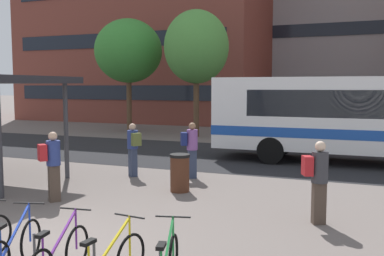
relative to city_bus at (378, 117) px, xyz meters
The scene contains 13 objects.
ground 12.84m from the city_bus, 116.91° to the right, with size 200.00×200.00×0.00m, color #6B605B.
bus_lane_asphalt 6.02m from the city_bus, behind, with size 80.00×7.20×0.01m, color #232326.
city_bus is the anchor object (origin of this frame).
parked_bicycle_blue_2 13.29m from the city_bus, 114.03° to the right, with size 0.65×1.67×0.99m.
commuter_navy_pack_0 7.18m from the city_bus, 139.95° to the right, with size 0.61×0.53×1.75m.
commuter_olive_pack_1 8.87m from the city_bus, 145.35° to the right, with size 0.60×0.55×1.70m.
commuter_red_pack_2 11.41m from the city_bus, 132.18° to the right, with size 0.56×0.60×1.75m.
commuter_red_pack_3 8.00m from the city_bus, 99.79° to the right, with size 0.60×0.49×1.74m.
trash_bin 8.22m from the city_bus, 129.07° to the right, with size 0.55×0.55×1.03m.
street_tree_0 11.53m from the city_bus, 147.45° to the left, with size 3.63×3.63×7.11m.
street_tree_1 16.16m from the city_bus, 153.97° to the left, with size 4.18×4.18×7.03m.
building_left_wing 26.83m from the city_bus, 135.48° to the left, with size 20.09×12.03×19.83m.
building_centre_block 28.81m from the city_bus, 99.45° to the left, with size 19.34×12.22×14.32m.
Camera 1 is at (5.21, -5.70, 2.87)m, focal length 40.68 mm.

